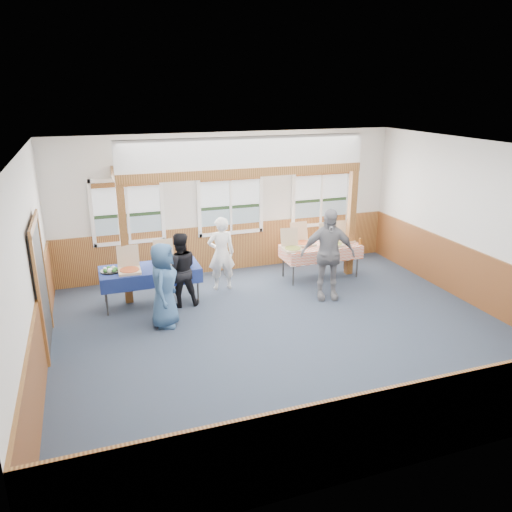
{
  "coord_description": "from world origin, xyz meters",
  "views": [
    {
      "loc": [
        -3.11,
        -7.32,
        4.11
      ],
      "look_at": [
        -0.23,
        1.0,
        1.14
      ],
      "focal_mm": 35.0,
      "sensor_mm": 36.0,
      "label": 1
    }
  ],
  "objects": [
    {
      "name": "table_left",
      "position": [
        -2.07,
        2.09,
        0.7
      ],
      "size": [
        1.99,
        0.99,
        0.76
      ],
      "rotation": [
        0.0,
        0.0,
        -0.08
      ],
      "color": "#2E2E2E",
      "rests_on": "floor"
    },
    {
      "name": "pizza_box_d",
      "position": [
        1.41,
        2.5,
        0.83
      ],
      "size": [
        0.46,
        0.55,
        0.47
      ],
      "rotation": [
        0.0,
        0.0,
        0.07
      ],
      "color": "#D5AD8E",
      "rests_on": "table_right"
    },
    {
      "name": "post_left",
      "position": [
        -2.5,
        2.3,
        1.2
      ],
      "size": [
        0.15,
        0.15,
        2.4
      ],
      "primitive_type": "cube",
      "color": "brown",
      "rests_on": "floor"
    },
    {
      "name": "man_blue",
      "position": [
        -1.97,
        1.01,
        0.78
      ],
      "size": [
        0.74,
        0.89,
        1.56
      ],
      "primitive_type": "imported",
      "rotation": [
        0.0,
        0.0,
        1.2
      ],
      "color": "#335681",
      "rests_on": "floor"
    },
    {
      "name": "post_right",
      "position": [
        2.5,
        2.3,
        1.2
      ],
      "size": [
        0.15,
        0.15,
        2.4
      ],
      "primitive_type": "cube",
      "color": "brown",
      "rests_on": "floor"
    },
    {
      "name": "pizza_box_e",
      "position": [
        2.01,
        2.23,
        0.83
      ],
      "size": [
        0.48,
        0.56,
        0.46
      ],
      "rotation": [
        0.0,
        0.0,
        0.12
      ],
      "color": "#D5AD8E",
      "rests_on": "table_right"
    },
    {
      "name": "drink_glass",
      "position": [
        2.62,
        2.06,
        0.83
      ],
      "size": [
        0.07,
        0.07,
        0.15
      ],
      "primitive_type": "cylinder",
      "color": "#975219",
      "rests_on": "table_right"
    },
    {
      "name": "veggie_tray",
      "position": [
        -2.82,
        2.09,
        0.79
      ],
      "size": [
        0.38,
        0.38,
        0.09
      ],
      "color": "black",
      "rests_on": "table_left"
    },
    {
      "name": "cased_opening",
      "position": [
        -3.96,
        0.9,
        1.05
      ],
      "size": [
        0.06,
        1.3,
        2.1
      ],
      "primitive_type": "cube",
      "color": "#2E2E2E",
      "rests_on": "wall_left"
    },
    {
      "name": "ceiling",
      "position": [
        0.0,
        0.0,
        3.2
      ],
      "size": [
        8.0,
        8.0,
        0.0
      ],
      "primitive_type": "plane",
      "rotation": [
        3.14,
        0.0,
        0.0
      ],
      "color": "white",
      "rests_on": "wall_back"
    },
    {
      "name": "pizza_box_f",
      "position": [
        2.42,
        2.45,
        0.82
      ],
      "size": [
        0.43,
        0.51,
        0.43
      ],
      "rotation": [
        0.0,
        0.0,
        -0.09
      ],
      "color": "#D5AD8E",
      "rests_on": "table_right"
    },
    {
      "name": "wall_back",
      "position": [
        0.0,
        3.5,
        1.6
      ],
      "size": [
        8.0,
        0.0,
        8.0
      ],
      "primitive_type": "plane",
      "rotation": [
        1.57,
        0.0,
        0.0
      ],
      "color": "silver",
      "rests_on": "floor"
    },
    {
      "name": "woman_black",
      "position": [
        -1.53,
        1.8,
        0.75
      ],
      "size": [
        0.75,
        0.59,
        1.49
      ],
      "primitive_type": "imported",
      "rotation": [
        0.0,
        0.0,
        3.1
      ],
      "color": "black",
      "rests_on": "floor"
    },
    {
      "name": "wainscot_back",
      "position": [
        0.0,
        3.48,
        0.55
      ],
      "size": [
        7.98,
        0.05,
        1.1
      ],
      "primitive_type": "cube",
      "color": "brown",
      "rests_on": "floor"
    },
    {
      "name": "wall_right",
      "position": [
        4.0,
        0.0,
        1.6
      ],
      "size": [
        0.0,
        8.0,
        8.0
      ],
      "primitive_type": "plane",
      "rotation": [
        1.57,
        0.0,
        -1.57
      ],
      "color": "silver",
      "rests_on": "floor"
    },
    {
      "name": "window_right",
      "position": [
        2.3,
        3.46,
        1.68
      ],
      "size": [
        1.56,
        0.1,
        1.46
      ],
      "color": "white",
      "rests_on": "wall_back"
    },
    {
      "name": "pizza_box_b",
      "position": [
        -1.72,
        2.25,
        0.82
      ],
      "size": [
        0.41,
        0.5,
        0.43
      ],
      "rotation": [
        0.0,
        0.0,
        0.04
      ],
      "color": "#D5AD8E",
      "rests_on": "table_left"
    },
    {
      "name": "pizza_box_a",
      "position": [
        -2.47,
        1.98,
        0.83
      ],
      "size": [
        0.43,
        0.52,
        0.46
      ],
      "rotation": [
        0.0,
        0.0,
        -0.03
      ],
      "color": "#D5AD8E",
      "rests_on": "table_left"
    },
    {
      "name": "wainscot_right",
      "position": [
        3.98,
        0.0,
        0.55
      ],
      "size": [
        0.05,
        6.98,
        1.1
      ],
      "primitive_type": "cube",
      "color": "brown",
      "rests_on": "floor"
    },
    {
      "name": "wall_front",
      "position": [
        0.0,
        -3.5,
        1.6
      ],
      "size": [
        8.0,
        0.0,
        8.0
      ],
      "primitive_type": "plane",
      "rotation": [
        -1.57,
        0.0,
        0.0
      ],
      "color": "silver",
      "rests_on": "floor"
    },
    {
      "name": "floor",
      "position": [
        0.0,
        0.0,
        0.0
      ],
      "size": [
        8.0,
        8.0,
        0.0
      ],
      "primitive_type": "plane",
      "color": "#26333F",
      "rests_on": "ground"
    },
    {
      "name": "wall_left",
      "position": [
        -4.0,
        0.0,
        1.6
      ],
      "size": [
        0.0,
        8.0,
        8.0
      ],
      "primitive_type": "plane",
      "rotation": [
        1.57,
        0.0,
        1.57
      ],
      "color": "silver",
      "rests_on": "floor"
    },
    {
      "name": "woman_white",
      "position": [
        -0.54,
        2.36,
        0.79
      ],
      "size": [
        0.6,
        0.41,
        1.59
      ],
      "primitive_type": "imported",
      "rotation": [
        0.0,
        0.0,
        3.09
      ],
      "color": "white",
      "rests_on": "floor"
    },
    {
      "name": "wainscot_left",
      "position": [
        -3.98,
        0.0,
        0.55
      ],
      "size": [
        0.05,
        6.98,
        1.1
      ],
      "primitive_type": "cube",
      "color": "brown",
      "rests_on": "floor"
    },
    {
      "name": "window_left",
      "position": [
        -2.3,
        3.46,
        1.68
      ],
      "size": [
        1.56,
        0.1,
        1.46
      ],
      "color": "white",
      "rests_on": "wall_back"
    },
    {
      "name": "pizza_box_c",
      "position": [
        1.02,
        2.21,
        0.82
      ],
      "size": [
        0.43,
        0.51,
        0.43
      ],
      "rotation": [
        0.0,
        0.0,
        -0.07
      ],
      "color": "#D5AD8E",
      "rests_on": "table_right"
    },
    {
      "name": "wainscot_front",
      "position": [
        0.0,
        -3.48,
        0.55
      ],
      "size": [
        7.98,
        0.05,
        1.1
      ],
      "primitive_type": "cube",
      "color": "brown",
      "rests_on": "floor"
    },
    {
      "name": "window_mid",
      "position": [
        0.0,
        3.46,
        1.68
      ],
      "size": [
        1.56,
        0.1,
        1.46
      ],
      "color": "white",
      "rests_on": "wall_back"
    },
    {
      "name": "table_right",
      "position": [
        1.77,
        2.31,
        0.7
      ],
      "size": [
        1.91,
        1.49,
        0.76
      ],
      "rotation": [
        0.0,
        0.0,
        -0.42
      ],
      "color": "#2E2E2E",
      "rests_on": "floor"
    },
    {
      "name": "person_grey",
      "position": [
        1.36,
        1.18,
        0.94
      ],
      "size": [
        1.18,
        0.73,
        1.88
      ],
      "primitive_type": "imported",
      "rotation": [
        0.0,
        0.0,
        -0.27
      ],
      "color": "slate",
      "rests_on": "floor"
    },
    {
      "name": "cross_beam",
      "position": [
        0.0,
        2.3,
        2.49
      ],
      "size": [
        5.15,
        0.18,
        0.18
      ],
      "primitive_type": "cube",
      "color": "brown",
      "rests_on": "post_left"
    }
  ]
}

